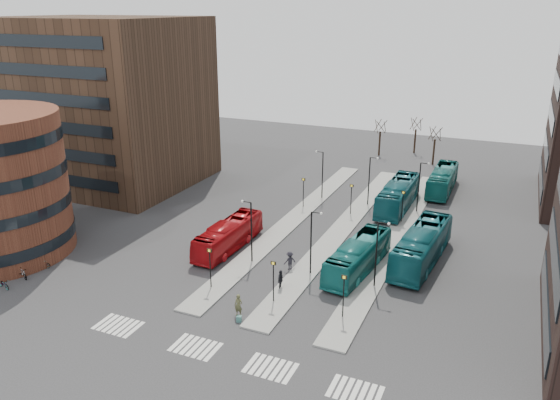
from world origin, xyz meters
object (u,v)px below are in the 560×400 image
at_px(suitcase, 239,319).
at_px(red_bus, 229,235).
at_px(teal_bus_c, 422,246).
at_px(commuter_a, 195,257).
at_px(teal_bus_d, 442,180).
at_px(traveller, 238,305).
at_px(teal_bus_b, 398,195).
at_px(bicycle_near, 4,284).
at_px(bicycle_far, 43,263).
at_px(commuter_c, 290,261).
at_px(bicycle_mid, 23,273).
at_px(teal_bus_a, 358,256).
at_px(commuter_b, 281,280).

height_order(suitcase, red_bus, red_bus).
height_order(teal_bus_c, commuter_a, teal_bus_c).
distance_m(teal_bus_d, traveller, 39.58).
bearing_deg(teal_bus_b, red_bus, -124.72).
distance_m(bicycle_near, bicycle_far, 4.43).
bearing_deg(teal_bus_b, commuter_c, -105.01).
relative_size(teal_bus_d, bicycle_mid, 6.69).
xyz_separation_m(bicycle_near, bicycle_mid, (0.00, 2.04, 0.09)).
xyz_separation_m(teal_bus_d, bicycle_mid, (-31.16, -40.51, -1.07)).
distance_m(teal_bus_b, teal_bus_d, 9.69).
relative_size(red_bus, teal_bus_d, 0.92).
xyz_separation_m(teal_bus_c, bicycle_mid, (-32.46, -17.79, -1.24)).
relative_size(teal_bus_a, teal_bus_b, 0.89).
bearing_deg(teal_bus_c, bicycle_mid, -146.50).
relative_size(teal_bus_b, teal_bus_d, 1.08).
height_order(teal_bus_d, commuter_a, teal_bus_d).
height_order(teal_bus_b, teal_bus_c, teal_bus_c).
height_order(red_bus, bicycle_far, red_bus).
xyz_separation_m(commuter_a, bicycle_near, (-12.97, -10.57, -0.51)).
distance_m(red_bus, commuter_b, 9.98).
height_order(traveller, commuter_b, traveller).
distance_m(teal_bus_a, bicycle_near, 31.58).
distance_m(teal_bus_b, commuter_b, 24.66).
bearing_deg(suitcase, traveller, 100.49).
distance_m(suitcase, bicycle_far, 21.34).
height_order(teal_bus_b, bicycle_far, teal_bus_b).
xyz_separation_m(traveller, commuter_b, (1.36, 5.23, -0.01)).
bearing_deg(commuter_a, teal_bus_b, -141.07).
relative_size(commuter_b, bicycle_near, 1.15).
bearing_deg(commuter_b, bicycle_far, 98.28).
height_order(red_bus, teal_bus_c, teal_bus_c).
height_order(commuter_a, commuter_c, commuter_a).
bearing_deg(traveller, commuter_b, 76.04).
relative_size(suitcase, traveller, 0.27).
relative_size(commuter_c, bicycle_far, 1.14).
distance_m(traveller, commuter_b, 5.41).
bearing_deg(suitcase, teal_bus_a, 43.86).
height_order(red_bus, teal_bus_a, teal_bus_a).
relative_size(teal_bus_b, traveller, 6.60).
height_order(suitcase, commuter_c, commuter_c).
bearing_deg(teal_bus_c, commuter_b, -130.08).
height_order(teal_bus_d, bicycle_near, teal_bus_d).
xyz_separation_m(red_bus, teal_bus_d, (17.14, 27.34, 0.13)).
xyz_separation_m(red_bus, bicycle_far, (-14.02, -10.78, -1.04)).
relative_size(red_bus, bicycle_mid, 6.15).
xyz_separation_m(commuter_b, bicycle_far, (-22.24, -5.14, -0.51)).
distance_m(commuter_c, bicycle_far, 23.30).
relative_size(bicycle_mid, bicycle_far, 1.08).
distance_m(teal_bus_a, teal_bus_b, 18.08).
height_order(teal_bus_a, bicycle_near, teal_bus_a).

